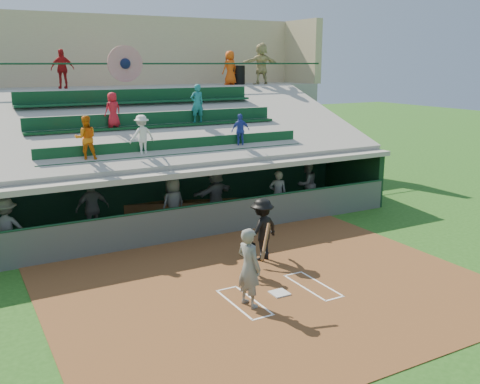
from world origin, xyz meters
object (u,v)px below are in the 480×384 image
catcher (248,254)px  trash_bin (239,75)px  batter_at_plate (249,267)px  home_plate (279,293)px

catcher → trash_bin: trash_bin is taller
catcher → batter_at_plate: bearing=45.7°
home_plate → batter_at_plate: (-0.99, -0.19, 0.95)m
trash_bin → batter_at_plate: bearing=-117.8°
home_plate → trash_bin: 15.26m
catcher → trash_bin: size_ratio=1.34×
batter_at_plate → catcher: batter_at_plate is taller
batter_at_plate → trash_bin: 15.57m
batter_at_plate → trash_bin: trash_bin is taller
home_plate → catcher: 1.52m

